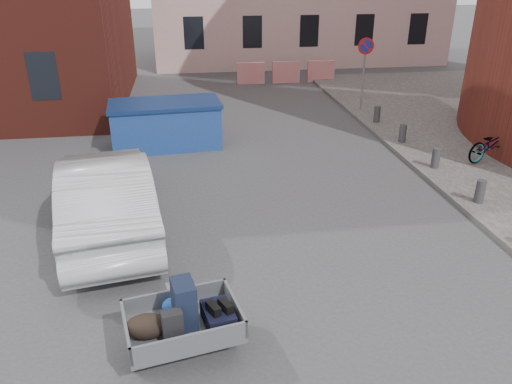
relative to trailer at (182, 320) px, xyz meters
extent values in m
plane|color=#38383A|center=(0.90, 2.71, -0.61)|extent=(120.00, 120.00, 0.00)
cylinder|color=gray|center=(6.90, 12.21, 0.81)|extent=(0.07, 0.07, 2.60)
cylinder|color=red|center=(6.90, 12.19, 1.86)|extent=(0.60, 0.03, 0.60)
cylinder|color=navy|center=(6.90, 12.17, 1.86)|extent=(0.44, 0.03, 0.44)
cylinder|color=#3A3A3D|center=(6.90, 3.91, -0.21)|extent=(0.22, 0.22, 0.55)
cylinder|color=#3A3A3D|center=(6.90, 6.11, -0.21)|extent=(0.22, 0.22, 0.55)
cylinder|color=#3A3A3D|center=(6.90, 8.31, -0.21)|extent=(0.22, 0.22, 0.55)
cylinder|color=#3A3A3D|center=(6.90, 10.51, -0.21)|extent=(0.22, 0.22, 0.55)
cube|color=red|center=(3.40, 17.71, -0.11)|extent=(1.30, 0.18, 1.00)
cube|color=red|center=(5.10, 17.71, -0.11)|extent=(1.30, 0.18, 1.00)
cube|color=red|center=(6.80, 17.71, -0.11)|extent=(1.30, 0.18, 1.00)
cylinder|color=black|center=(-0.70, -0.14, -0.39)|extent=(0.18, 0.45, 0.44)
cylinder|color=black|center=(0.72, 0.14, -0.39)|extent=(0.18, 0.45, 0.44)
cube|color=slate|center=(0.01, 0.00, -0.15)|extent=(1.79, 1.39, 0.08)
cube|color=slate|center=(-0.75, -0.15, 0.03)|extent=(0.26, 1.09, 0.28)
cube|color=slate|center=(0.78, 0.16, 0.03)|extent=(0.26, 1.09, 0.28)
cube|color=slate|center=(-0.09, 0.52, 0.03)|extent=(1.58, 0.35, 0.28)
cube|color=slate|center=(0.11, -0.52, 0.03)|extent=(1.58, 0.35, 0.28)
cube|color=slate|center=(-0.17, 0.89, -0.21)|extent=(0.22, 0.70, 0.06)
cube|color=#171F37|center=(0.05, 0.06, 0.24)|extent=(0.38, 0.50, 0.70)
cube|color=black|center=(0.52, 0.00, 0.02)|extent=(0.51, 0.67, 0.25)
ellipsoid|color=black|center=(-0.47, -0.14, 0.07)|extent=(0.66, 0.47, 0.36)
cube|color=black|center=(-0.12, -0.28, 0.13)|extent=(0.31, 0.23, 0.48)
ellipsoid|color=#1745AD|center=(-0.11, 0.34, 0.01)|extent=(0.41, 0.36, 0.24)
cube|color=black|center=(0.45, -0.06, 0.21)|extent=(0.22, 0.29, 0.13)
cube|color=black|center=(0.63, -0.03, 0.21)|extent=(0.22, 0.29, 0.13)
cube|color=navy|center=(-0.38, 9.32, 0.04)|extent=(3.36, 1.88, 1.29)
cube|color=navy|center=(-0.38, 9.32, 0.74)|extent=(3.47, 2.00, 0.11)
imported|color=#B5B7BD|center=(-1.50, 3.98, 0.23)|extent=(2.59, 5.32, 1.68)
imported|color=black|center=(8.73, 6.45, -0.01)|extent=(1.92, 1.21, 0.95)
camera|label=1|loc=(0.22, -5.75, 4.61)|focal=35.00mm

